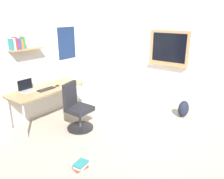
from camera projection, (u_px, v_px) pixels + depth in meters
ground_plane at (147, 138)px, 4.23m from camera, size 5.20×5.20×0.00m
wall_back at (56, 55)px, 5.21m from camera, size 5.00×0.30×2.60m
wall_right at (196, 52)px, 5.68m from camera, size 0.22×5.00×2.60m
desk at (47, 91)px, 4.70m from camera, size 1.60×0.65×0.75m
office_chair at (77, 109)px, 4.46m from camera, size 0.52×0.54×0.95m
laptop at (27, 88)px, 4.48m from camera, size 0.31×0.21×0.23m
keyboard at (46, 89)px, 4.57m from camera, size 0.37×0.13×0.02m
computer_mouse at (57, 86)px, 4.78m from camera, size 0.10×0.06×0.03m
coffee_mug at (73, 79)px, 5.18m from camera, size 0.08×0.08×0.09m
backpack at (183, 109)px, 5.04m from camera, size 0.32×0.22×0.38m
book_stack_on_floor at (81, 165)px, 3.38m from camera, size 0.25×0.19×0.09m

